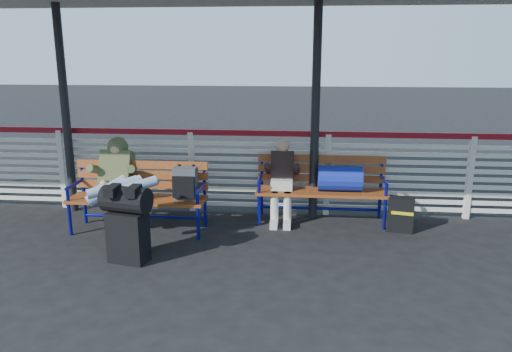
# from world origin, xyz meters

# --- Properties ---
(ground) EXTENTS (60.00, 60.00, 0.00)m
(ground) POSITION_xyz_m (0.00, 0.00, 0.00)
(ground) COLOR black
(ground) RESTS_ON ground
(fence) EXTENTS (12.08, 0.08, 1.24)m
(fence) POSITION_xyz_m (0.00, 1.90, 0.66)
(fence) COLOR silver
(fence) RESTS_ON ground
(luggage_stack) EXTENTS (0.59, 0.41, 0.89)m
(luggage_stack) POSITION_xyz_m (-0.32, -0.02, 0.48)
(luggage_stack) COLOR black
(luggage_stack) RESTS_ON ground
(bench_left) EXTENTS (1.80, 0.56, 0.92)m
(bench_left) POSITION_xyz_m (-0.35, 1.01, 0.58)
(bench_left) COLOR #A1501F
(bench_left) RESTS_ON ground
(bench_right) EXTENTS (1.80, 0.56, 0.92)m
(bench_right) POSITION_xyz_m (2.04, 1.58, 0.60)
(bench_right) COLOR #A1501F
(bench_right) RESTS_ON ground
(traveler_man) EXTENTS (0.94, 1.64, 0.77)m
(traveler_man) POSITION_xyz_m (-0.67, 0.66, 0.73)
(traveler_man) COLOR #99B2CF
(traveler_man) RESTS_ON ground
(companion_person) EXTENTS (0.32, 0.66, 1.15)m
(companion_person) POSITION_xyz_m (1.35, 1.57, 0.60)
(companion_person) COLOR beige
(companion_person) RESTS_ON ground
(suitcase_side) EXTENTS (0.37, 0.27, 0.47)m
(suitcase_side) POSITION_xyz_m (2.95, 1.28, 0.23)
(suitcase_side) COLOR black
(suitcase_side) RESTS_ON ground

